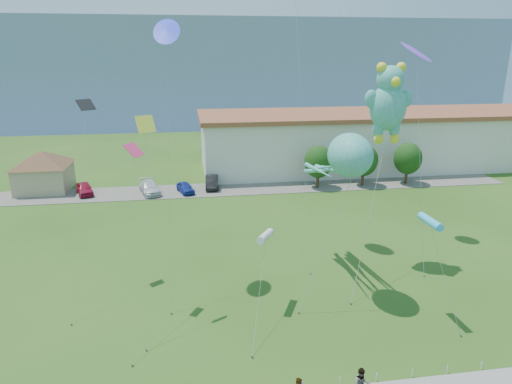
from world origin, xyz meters
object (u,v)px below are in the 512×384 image
Objects in this scene: parked_car_white at (150,187)px; octopus_kite at (343,162)px; teddy_bear_kite at (389,101)px; parked_car_black at (212,182)px; warehouse at (402,138)px; parked_car_blue at (185,188)px; parked_car_red at (84,189)px; pavilion at (43,167)px.

octopus_kite is (15.21, -25.61, 8.58)m from parked_car_white.
teddy_bear_kite reaches higher than octopus_kite.
teddy_bear_kite reaches higher than parked_car_black.
parked_car_blue is at bearing -163.38° from warehouse.
warehouse is 45.73m from parked_car_red.
parked_car_white is 1.37× the size of parked_car_blue.
octopus_kite is at bearing -84.34° from parked_car_blue.
parked_car_blue is at bearing -23.55° from parked_car_red.
teddy_bear_kite is at bearing -59.58° from parked_car_black.
teddy_bear_kite is (15.51, -21.59, 12.34)m from parked_car_blue.
parked_car_blue is at bearing -19.24° from parked_car_white.
octopus_kite is at bearing -141.90° from teddy_bear_kite.
pavilion is at bearing 176.67° from parked_car_black.
pavilion is 20.88m from parked_car_black.
pavilion is at bearing 134.85° from parked_car_red.
teddy_bear_kite is at bearing -118.71° from warehouse.
warehouse reaches higher than parked_car_red.
warehouse reaches higher than pavilion.
parked_car_black reaches higher than parked_car_blue.
pavilion is 42.67m from teddy_bear_kite.
teddy_bear_kite is at bearing -72.03° from parked_car_blue.
warehouse is 34.28m from parked_car_blue.
parked_car_red is 12.15m from parked_car_blue.
pavilion reaches higher than parked_car_blue.
pavilion reaches higher than parked_car_black.
octopus_kite reaches higher than parked_car_red.
parked_car_red is 1.13× the size of parked_car_blue.
pavilion is at bearing 134.26° from octopus_kite.
warehouse is 41.52m from octopus_kite.
teddy_bear_kite is at bearing 38.10° from octopus_kite.
pavilion is at bearing -173.16° from warehouse.
parked_car_white is at bearing 156.96° from parked_car_blue.
pavilion is 50.37m from warehouse.
octopus_kite is at bearing -121.92° from warehouse.
parked_car_black is at bearing 7.63° from parked_car_blue.
parked_car_black is at bearing -16.57° from parked_car_red.
warehouse is 5.28× the size of octopus_kite.
octopus_kite reaches higher than parked_car_black.
pavilion is at bearing 150.05° from parked_car_blue.
parked_car_red is at bearing 140.57° from teddy_bear_kite.
pavilion is 13.62m from parked_car_white.
teddy_bear_kite is (19.82, -21.99, 12.24)m from parked_car_white.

